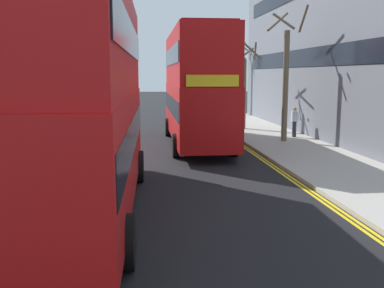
% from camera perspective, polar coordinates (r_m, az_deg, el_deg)
% --- Properties ---
extents(sidewalk_right, '(4.00, 80.00, 0.14)m').
position_cam_1_polar(sidewalk_right, '(17.91, 17.43, -2.63)').
color(sidewalk_right, '#ADA89E').
rests_on(sidewalk_right, ground).
extents(kerb_line_outer, '(0.10, 56.00, 0.01)m').
position_cam_1_polar(kerb_line_outer, '(15.33, 13.29, -4.62)').
color(kerb_line_outer, yellow).
rests_on(kerb_line_outer, ground).
extents(kerb_line_inner, '(0.10, 56.00, 0.01)m').
position_cam_1_polar(kerb_line_inner, '(15.27, 12.73, -4.65)').
color(kerb_line_inner, yellow).
rests_on(kerb_line_inner, ground).
extents(double_decker_bus_away, '(3.08, 10.88, 5.64)m').
position_cam_1_polar(double_decker_bus_away, '(11.29, -14.02, 6.10)').
color(double_decker_bus_away, red).
rests_on(double_decker_bus_away, ground).
extents(double_decker_bus_oncoming, '(2.92, 10.84, 5.64)m').
position_cam_1_polar(double_decker_bus_oncoming, '(22.18, 0.55, 7.65)').
color(double_decker_bus_oncoming, '#B20F0F').
rests_on(double_decker_bus_oncoming, ground).
extents(pedestrian_far, '(0.34, 0.22, 1.62)m').
position_cam_1_polar(pedestrian_far, '(24.78, 13.02, 2.83)').
color(pedestrian_far, '#2D2D38').
rests_on(pedestrian_far, sidewalk_right).
extents(street_tree_near, '(1.89, 1.88, 6.67)m').
position_cam_1_polar(street_tree_near, '(23.10, 11.96, 8.26)').
color(street_tree_near, '#6B6047').
rests_on(street_tree_near, sidewalk_right).
extents(street_tree_mid, '(1.90, 1.93, 5.40)m').
position_cam_1_polar(street_tree_mid, '(28.07, 6.67, 7.29)').
color(street_tree_mid, '#6B6047').
rests_on(street_tree_mid, sidewalk_right).
extents(street_tree_far, '(1.88, 1.97, 6.34)m').
position_cam_1_polar(street_tree_far, '(38.01, 5.83, 8.46)').
color(street_tree_far, '#6B6047').
rests_on(street_tree_far, sidewalk_right).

